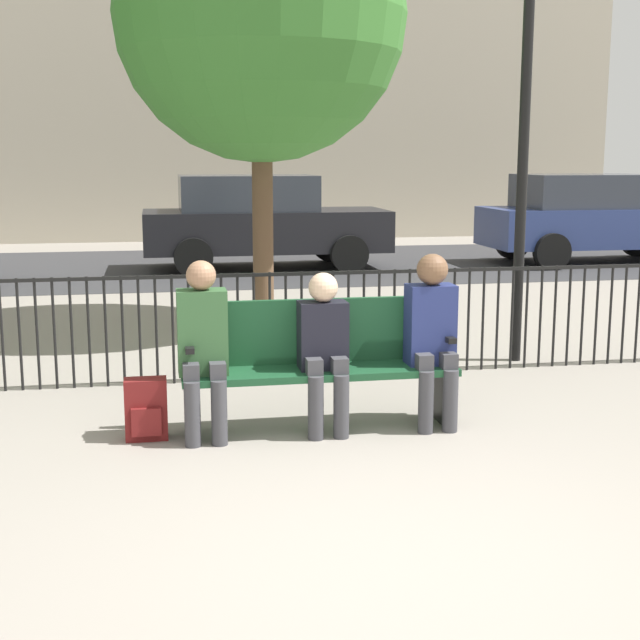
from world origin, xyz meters
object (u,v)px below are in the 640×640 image
at_px(tree_1, 260,16).
at_px(seated_person_0, 203,341).
at_px(lamp_post, 526,91).
at_px(parked_car_0, 261,220).
at_px(park_bench, 318,359).
at_px(backpack, 146,410).
at_px(parked_car_1, 594,217).
at_px(seated_person_1, 324,343).
at_px(seated_person_2, 432,330).

bearing_deg(tree_1, seated_person_0, -102.72).
xyz_separation_m(lamp_post, parked_car_0, (-1.56, 7.55, -1.68)).
relative_size(park_bench, tree_1, 0.39).
relative_size(backpack, parked_car_0, 0.10).
relative_size(tree_1, parked_car_1, 1.20).
distance_m(seated_person_0, seated_person_1, 0.85).
bearing_deg(park_bench, seated_person_1, -81.96).
xyz_separation_m(backpack, parked_car_0, (1.92, 9.39, 0.63)).
relative_size(seated_person_1, parked_car_1, 0.27).
xyz_separation_m(seated_person_0, parked_car_0, (1.52, 9.43, 0.15)).
bearing_deg(seated_person_1, backpack, 177.83).
height_order(seated_person_2, parked_car_0, parked_car_0).
xyz_separation_m(park_bench, tree_1, (0.08, 3.88, 2.94)).
relative_size(parked_car_0, parked_car_1, 1.00).
height_order(seated_person_1, seated_person_2, seated_person_2).
bearing_deg(lamp_post, parked_car_1, 57.97).
distance_m(tree_1, parked_car_1, 8.89).
relative_size(park_bench, lamp_post, 0.51).
height_order(seated_person_0, parked_car_1, parked_car_1).
bearing_deg(lamp_post, seated_person_0, -148.60).
xyz_separation_m(seated_person_1, tree_1, (0.06, 4.02, 2.80)).
height_order(park_bench, seated_person_0, seated_person_0).
distance_m(park_bench, parked_car_0, 9.33).
bearing_deg(lamp_post, seated_person_2, -127.55).
distance_m(seated_person_1, parked_car_0, 9.46).
distance_m(park_bench, tree_1, 4.87).
relative_size(backpack, tree_1, 0.09).
distance_m(park_bench, parked_car_1, 11.34).
xyz_separation_m(seated_person_0, tree_1, (0.91, 4.01, 2.75)).
height_order(backpack, tree_1, tree_1).
bearing_deg(tree_1, park_bench, -91.17).
distance_m(seated_person_2, lamp_post, 2.99).
xyz_separation_m(backpack, parked_car_1, (8.05, 9.14, 0.63)).
bearing_deg(seated_person_1, parked_car_1, 53.47).
relative_size(backpack, parked_car_1, 0.10).
distance_m(seated_person_0, seated_person_2, 1.64).
height_order(seated_person_1, parked_car_0, parked_car_0).
distance_m(backpack, parked_car_1, 12.20).
height_order(backpack, parked_car_1, parked_car_1).
bearing_deg(backpack, tree_1, 71.82).
bearing_deg(park_bench, backpack, -175.92).
relative_size(park_bench, seated_person_1, 1.72).
relative_size(seated_person_0, seated_person_2, 0.99).
relative_size(park_bench, parked_car_1, 0.47).
bearing_deg(seated_person_0, backpack, 174.11).
bearing_deg(backpack, park_bench, 4.08).
bearing_deg(park_bench, seated_person_2, -8.96).
bearing_deg(park_bench, tree_1, 88.83).
height_order(park_bench, parked_car_1, parked_car_1).
distance_m(park_bench, backpack, 1.26).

